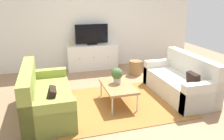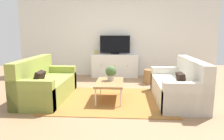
# 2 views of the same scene
# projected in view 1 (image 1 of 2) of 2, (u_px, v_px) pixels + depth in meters

# --- Properties ---
(ground_plane) EXTENTS (10.00, 10.00, 0.00)m
(ground_plane) POSITION_uv_depth(u_px,v_px,m) (117.00, 101.00, 4.65)
(ground_plane) COLOR #997251
(wall_back) EXTENTS (6.40, 0.12, 2.70)m
(wall_back) POSITION_uv_depth(u_px,v_px,m) (91.00, 22.00, 6.56)
(wall_back) COLOR silver
(wall_back) RESTS_ON ground_plane
(area_rug) EXTENTS (2.50, 1.90, 0.01)m
(area_rug) POSITION_uv_depth(u_px,v_px,m) (119.00, 104.00, 4.51)
(area_rug) COLOR #9E662D
(area_rug) RESTS_ON ground_plane
(couch_left_side) EXTENTS (0.82, 1.77, 0.87)m
(couch_left_side) POSITION_uv_depth(u_px,v_px,m) (43.00, 98.00, 4.08)
(couch_left_side) COLOR olive
(couch_left_side) RESTS_ON ground_plane
(couch_right_side) EXTENTS (0.82, 1.77, 0.87)m
(couch_right_side) POSITION_uv_depth(u_px,v_px,m) (182.00, 82.00, 4.85)
(couch_right_side) COLOR beige
(couch_right_side) RESTS_ON ground_plane
(coffee_table) EXTENTS (0.56, 0.93, 0.40)m
(coffee_table) POSITION_uv_depth(u_px,v_px,m) (118.00, 87.00, 4.42)
(coffee_table) COLOR #A37547
(coffee_table) RESTS_ON ground_plane
(potted_plant) EXTENTS (0.23, 0.23, 0.31)m
(potted_plant) POSITION_uv_depth(u_px,v_px,m) (117.00, 75.00, 4.46)
(potted_plant) COLOR #B7B2A8
(potted_plant) RESTS_ON coffee_table
(tv_console) EXTENTS (1.45, 0.47, 0.73)m
(tv_console) POSITION_uv_depth(u_px,v_px,m) (92.00, 57.00, 6.60)
(tv_console) COLOR white
(tv_console) RESTS_ON ground_plane
(flat_screen_tv) EXTENTS (0.94, 0.16, 0.59)m
(flat_screen_tv) POSITION_uv_depth(u_px,v_px,m) (92.00, 35.00, 6.41)
(flat_screen_tv) COLOR black
(flat_screen_tv) RESTS_ON tv_console
(mantel_clock) EXTENTS (0.11, 0.07, 0.13)m
(mantel_clock) POSITION_uv_depth(u_px,v_px,m) (71.00, 44.00, 6.30)
(mantel_clock) COLOR tan
(mantel_clock) RESTS_ON tv_console
(wicker_basket) EXTENTS (0.34, 0.34, 0.39)m
(wicker_basket) POSITION_uv_depth(u_px,v_px,m) (135.00, 68.00, 6.16)
(wicker_basket) COLOR olive
(wicker_basket) RESTS_ON ground_plane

